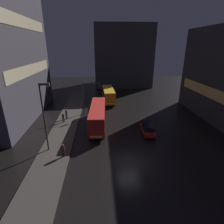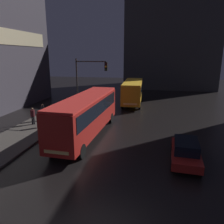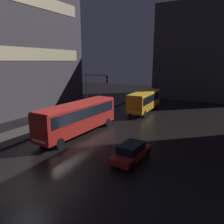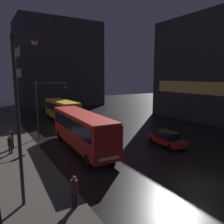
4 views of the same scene
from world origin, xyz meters
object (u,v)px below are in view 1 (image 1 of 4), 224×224
bus_far (108,94)px  traffic_light_main (89,93)px  pedestrian_mid (63,149)px  car_taxi (148,129)px  pedestrian_near (66,114)px  street_lamp_sidewalk (44,108)px  pedestrian_far (63,117)px  bus_near (98,114)px

bus_far → traffic_light_main: bearing=60.7°
bus_far → pedestrian_mid: size_ratio=5.42×
car_taxi → pedestrian_near: size_ratio=2.54×
car_taxi → pedestrian_mid: 12.91m
bus_far → pedestrian_near: size_ratio=5.43×
car_taxi → traffic_light_main: size_ratio=0.68×
street_lamp_sidewalk → pedestrian_far: bearing=89.4°
pedestrian_mid → traffic_light_main: bearing=-52.0°
pedestrian_far → traffic_light_main: traffic_light_main is taller
pedestrian_near → street_lamp_sidewalk: bearing=85.0°
bus_far → pedestrian_far: 14.63m
pedestrian_near → traffic_light_main: 5.73m
car_taxi → street_lamp_sidewalk: 15.10m
bus_near → pedestrian_mid: (-4.11, -8.64, -0.95)m
pedestrian_mid → pedestrian_far: 10.47m
pedestrian_far → traffic_light_main: (4.39, 3.89, 3.18)m
bus_near → pedestrian_near: size_ratio=6.51×
car_taxi → pedestrian_mid: pedestrian_mid is taller
pedestrian_far → bus_near: bearing=104.5°
pedestrian_mid → street_lamp_sidewalk: (-2.00, 1.64, 4.61)m
pedestrian_near → pedestrian_mid: (1.62, -11.76, 0.02)m
bus_near → bus_far: size_ratio=1.20×
car_taxi → bus_far: bearing=-68.8°
bus_far → pedestrian_far: bus_far is taller
bus_near → traffic_light_main: size_ratio=1.74×
street_lamp_sidewalk → bus_near: bearing=48.9°
bus_far → pedestrian_far: size_ratio=5.62×
bus_far → pedestrian_near: bearing=49.7°
pedestrian_near → pedestrian_far: 1.49m
pedestrian_mid → traffic_light_main: 14.74m
pedestrian_near → pedestrian_mid: pedestrian_mid is taller
car_taxi → pedestrian_far: 14.51m
bus_near → pedestrian_mid: size_ratio=6.50×
pedestrian_near → pedestrian_mid: 11.87m
pedestrian_near → bus_near: bearing=148.5°
bus_near → street_lamp_sidewalk: size_ratio=1.28×
bus_far → bus_near: bearing=77.5°
pedestrian_near → pedestrian_far: size_ratio=1.04×
pedestrian_mid → pedestrian_near: bearing=-34.2°
pedestrian_near → traffic_light_main: bearing=-152.4°
traffic_light_main → street_lamp_sidewalk: size_ratio=0.74×
bus_far → traffic_light_main: size_ratio=1.45×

